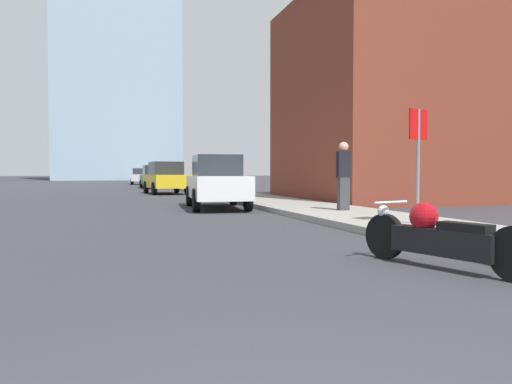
{
  "coord_description": "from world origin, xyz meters",
  "views": [
    {
      "loc": [
        -0.65,
        -1.47,
        1.16
      ],
      "look_at": [
        1.33,
        5.07,
        0.9
      ],
      "focal_mm": 35.0,
      "sensor_mm": 36.0,
      "label": 1
    }
  ],
  "objects_px": {
    "parked_car_white": "(216,182)",
    "stop_sign": "(418,146)",
    "parked_car_yellow": "(166,178)",
    "parked_car_silver": "(140,176)",
    "pedestrian": "(343,175)",
    "motorcycle": "(439,236)",
    "parked_car_green": "(154,177)"
  },
  "relations": [
    {
      "from": "parked_car_silver",
      "to": "parked_car_white",
      "type": "bearing_deg",
      "value": -85.0
    },
    {
      "from": "pedestrian",
      "to": "parked_car_silver",
      "type": "bearing_deg",
      "value": 94.22
    },
    {
      "from": "parked_car_silver",
      "to": "pedestrian",
      "type": "relative_size",
      "value": 2.15
    },
    {
      "from": "parked_car_white",
      "to": "stop_sign",
      "type": "distance_m",
      "value": 7.82
    },
    {
      "from": "parked_car_yellow",
      "to": "parked_car_silver",
      "type": "relative_size",
      "value": 1.06
    },
    {
      "from": "motorcycle",
      "to": "parked_car_silver",
      "type": "relative_size",
      "value": 0.59
    },
    {
      "from": "motorcycle",
      "to": "pedestrian",
      "type": "xyz_separation_m",
      "value": [
        2.29,
        7.07,
        0.72
      ]
    },
    {
      "from": "parked_car_green",
      "to": "parked_car_silver",
      "type": "height_order",
      "value": "parked_car_green"
    },
    {
      "from": "stop_sign",
      "to": "parked_car_yellow",
      "type": "bearing_deg",
      "value": 98.09
    },
    {
      "from": "parked_car_yellow",
      "to": "stop_sign",
      "type": "xyz_separation_m",
      "value": [
        2.73,
        -19.22,
        0.81
      ]
    },
    {
      "from": "parked_car_silver",
      "to": "stop_sign",
      "type": "distance_m",
      "value": 42.26
    },
    {
      "from": "motorcycle",
      "to": "parked_car_silver",
      "type": "xyz_separation_m",
      "value": [
        -0.55,
        45.6,
        0.42
      ]
    },
    {
      "from": "parked_car_yellow",
      "to": "pedestrian",
      "type": "relative_size",
      "value": 2.28
    },
    {
      "from": "parked_car_green",
      "to": "motorcycle",
      "type": "bearing_deg",
      "value": -90.12
    },
    {
      "from": "parked_car_white",
      "to": "stop_sign",
      "type": "xyz_separation_m",
      "value": [
        2.47,
        -7.38,
        0.83
      ]
    },
    {
      "from": "motorcycle",
      "to": "stop_sign",
      "type": "relative_size",
      "value": 1.02
    },
    {
      "from": "motorcycle",
      "to": "parked_car_silver",
      "type": "bearing_deg",
      "value": 73.52
    },
    {
      "from": "stop_sign",
      "to": "parked_car_silver",
      "type": "bearing_deg",
      "value": 93.57
    },
    {
      "from": "parked_car_white",
      "to": "parked_car_green",
      "type": "distance_m",
      "value": 22.3
    },
    {
      "from": "parked_car_green",
      "to": "pedestrian",
      "type": "height_order",
      "value": "pedestrian"
    },
    {
      "from": "motorcycle",
      "to": "pedestrian",
      "type": "distance_m",
      "value": 7.47
    },
    {
      "from": "parked_car_white",
      "to": "parked_car_silver",
      "type": "distance_m",
      "value": 34.79
    },
    {
      "from": "parked_car_silver",
      "to": "motorcycle",
      "type": "bearing_deg",
      "value": -84.57
    },
    {
      "from": "parked_car_silver",
      "to": "pedestrian",
      "type": "height_order",
      "value": "pedestrian"
    },
    {
      "from": "parked_car_green",
      "to": "pedestrian",
      "type": "xyz_separation_m",
      "value": [
        2.65,
        -26.04,
        0.27
      ]
    },
    {
      "from": "parked_car_white",
      "to": "pedestrian",
      "type": "xyz_separation_m",
      "value": [
        2.68,
        -3.74,
        0.24
      ]
    },
    {
      "from": "motorcycle",
      "to": "parked_car_green",
      "type": "height_order",
      "value": "parked_car_green"
    },
    {
      "from": "parked_car_yellow",
      "to": "parked_car_green",
      "type": "distance_m",
      "value": 10.46
    },
    {
      "from": "parked_car_green",
      "to": "stop_sign",
      "type": "relative_size",
      "value": 1.94
    },
    {
      "from": "parked_car_white",
      "to": "stop_sign",
      "type": "relative_size",
      "value": 2.07
    },
    {
      "from": "parked_car_yellow",
      "to": "parked_car_silver",
      "type": "bearing_deg",
      "value": 84.3
    },
    {
      "from": "parked_car_white",
      "to": "stop_sign",
      "type": "bearing_deg",
      "value": -66.46
    }
  ]
}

